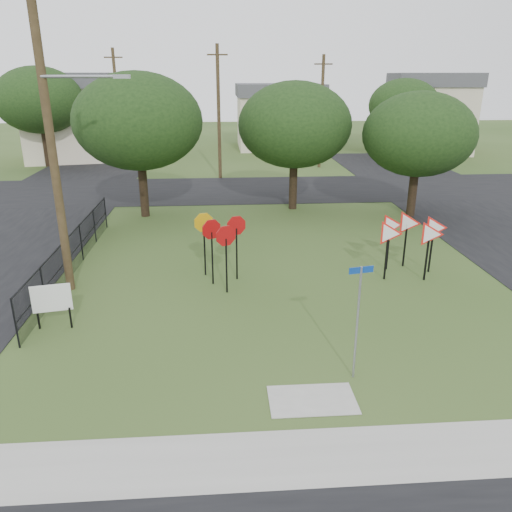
{
  "coord_description": "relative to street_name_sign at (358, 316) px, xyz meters",
  "views": [
    {
      "loc": [
        -1.98,
        -11.92,
        7.06
      ],
      "look_at": [
        -0.91,
        3.0,
        1.6
      ],
      "focal_mm": 35.0,
      "sensor_mm": 36.0,
      "label": 1
    }
  ],
  "objects": [
    {
      "name": "ground",
      "position": [
        -1.18,
        1.53,
        -1.68
      ],
      "size": [
        140.0,
        140.0,
        0.0
      ],
      "primitive_type": "plane",
      "color": "#304B1C"
    },
    {
      "name": "sidewalk",
      "position": [
        -1.18,
        -2.67,
        -1.67
      ],
      "size": [
        30.0,
        1.6,
        0.02
      ],
      "primitive_type": "cube",
      "color": "#9C9B94",
      "rests_on": "ground"
    },
    {
      "name": "planting_strip",
      "position": [
        -1.18,
        -3.87,
        -1.68
      ],
      "size": [
        30.0,
        0.8,
        0.02
      ],
      "primitive_type": "cube",
      "color": "#304B1C",
      "rests_on": "ground"
    },
    {
      "name": "street_far",
      "position": [
        -1.18,
        21.53,
        -1.67
      ],
      "size": [
        60.0,
        8.0,
        0.02
      ],
      "primitive_type": "cube",
      "color": "black",
      "rests_on": "ground"
    },
    {
      "name": "curb_pad",
      "position": [
        -1.18,
        -0.87,
        -1.67
      ],
      "size": [
        2.0,
        1.2,
        0.02
      ],
      "primitive_type": "cube",
      "color": "#9C9B94",
      "rests_on": "ground"
    },
    {
      "name": "street_name_sign",
      "position": [
        0.0,
        0.0,
        0.0
      ],
      "size": [
        0.6,
        0.14,
        2.93
      ],
      "color": "gray",
      "rests_on": "ground"
    },
    {
      "name": "stop_sign_cluster",
      "position": [
        -3.25,
        6.25,
        0.1
      ],
      "size": [
        1.87,
        1.94,
        2.4
      ],
      "color": "black",
      "rests_on": "ground"
    },
    {
      "name": "yield_sign_cluster",
      "position": [
        3.71,
        6.63,
        -0.03
      ],
      "size": [
        2.87,
        1.69,
        2.25
      ],
      "color": "black",
      "rests_on": "ground"
    },
    {
      "name": "info_board",
      "position": [
        -8.13,
        3.11,
        -0.76
      ],
      "size": [
        1.1,
        0.25,
        1.39
      ],
      "color": "black",
      "rests_on": "ground"
    },
    {
      "name": "utility_pole_main",
      "position": [
        -8.41,
        6.02,
        3.53
      ],
      "size": [
        3.55,
        0.33,
        10.0
      ],
      "color": "#493A22",
      "rests_on": "ground"
    },
    {
      "name": "far_pole_a",
      "position": [
        -3.18,
        25.53,
        2.92
      ],
      "size": [
        1.4,
        0.24,
        9.0
      ],
      "color": "#493A22",
      "rests_on": "ground"
    },
    {
      "name": "far_pole_b",
      "position": [
        4.82,
        29.53,
        2.66
      ],
      "size": [
        1.4,
        0.24,
        8.5
      ],
      "color": "#493A22",
      "rests_on": "ground"
    },
    {
      "name": "far_pole_c",
      "position": [
        -11.18,
        31.53,
        2.92
      ],
      "size": [
        1.4,
        0.24,
        9.0
      ],
      "color": "#493A22",
      "rests_on": "ground"
    },
    {
      "name": "fence_run",
      "position": [
        -8.78,
        7.78,
        -0.9
      ],
      "size": [
        0.05,
        11.55,
        1.5
      ],
      "color": "black",
      "rests_on": "ground"
    },
    {
      "name": "house_left",
      "position": [
        -15.18,
        35.53,
        1.97
      ],
      "size": [
        10.58,
        8.88,
        7.2
      ],
      "color": "beige",
      "rests_on": "ground"
    },
    {
      "name": "house_mid",
      "position": [
        2.82,
        41.53,
        1.46
      ],
      "size": [
        8.4,
        8.4,
        6.2
      ],
      "color": "beige",
      "rests_on": "ground"
    },
    {
      "name": "house_right",
      "position": [
        16.82,
        37.53,
        1.97
      ],
      "size": [
        8.3,
        8.3,
        7.2
      ],
      "color": "beige",
      "rests_on": "ground"
    },
    {
      "name": "tree_near_left",
      "position": [
        -7.18,
        15.53,
        3.17
      ],
      "size": [
        6.4,
        6.4,
        7.27
      ],
      "color": "black",
      "rests_on": "ground"
    },
    {
      "name": "tree_near_mid",
      "position": [
        0.82,
        16.53,
        2.86
      ],
      "size": [
        6.0,
        6.0,
        6.8
      ],
      "color": "black",
      "rests_on": "ground"
    },
    {
      "name": "tree_near_right",
      "position": [
        6.82,
        14.53,
        2.54
      ],
      "size": [
        5.6,
        5.6,
        6.33
      ],
      "color": "black",
      "rests_on": "ground"
    },
    {
      "name": "tree_far_left",
      "position": [
        -17.18,
        31.53,
        3.49
      ],
      "size": [
        6.8,
        6.8,
        7.73
      ],
      "color": "black",
      "rests_on": "ground"
    },
    {
      "name": "tree_far_right",
      "position": [
        12.82,
        33.53,
        2.86
      ],
      "size": [
        6.0,
        6.0,
        6.8
      ],
      "color": "black",
      "rests_on": "ground"
    }
  ]
}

